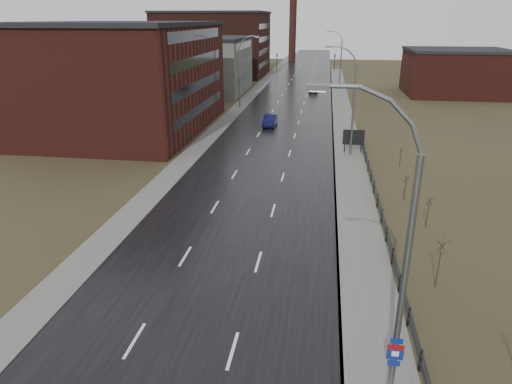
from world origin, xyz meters
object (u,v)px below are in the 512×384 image
(car_near, at_px, (270,121))
(car_far, at_px, (314,88))
(billboard, at_px, (354,138))
(streetlight_main, at_px, (396,266))

(car_near, height_order, car_far, car_near)
(billboard, relative_size, car_far, 0.61)
(streetlight_main, xyz_separation_m, car_near, (-9.90, 47.15, -5.30))
(car_near, distance_m, car_far, 32.59)
(streetlight_main, relative_size, billboard, 4.46)
(streetlight_main, bearing_deg, car_near, 101.86)
(car_near, bearing_deg, streetlight_main, -77.55)
(streetlight_main, height_order, car_far, streetlight_main)
(car_far, bearing_deg, streetlight_main, 97.18)
(streetlight_main, xyz_separation_m, billboard, (0.63, 34.94, -4.25))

